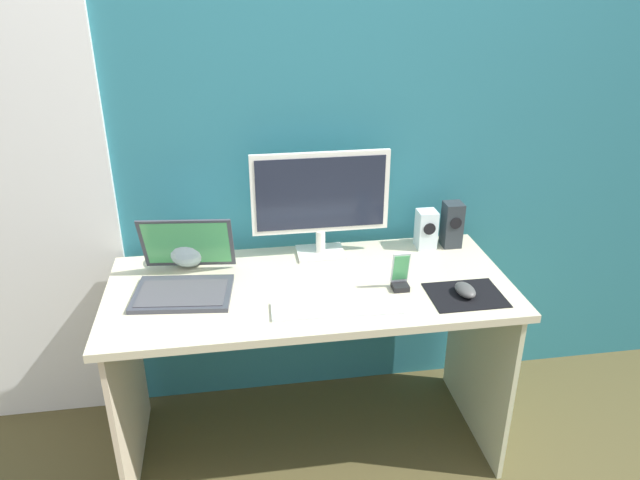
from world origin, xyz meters
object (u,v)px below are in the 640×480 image
object	(u,v)px
mouse	(465,290)
phone_in_dock	(400,276)
keyboard_external	(337,308)
speaker_near_monitor	(426,229)
laptop	(184,276)
speaker_right	(452,224)
monitor	(321,199)
fishbowl	(188,245)

from	to	relation	value
mouse	phone_in_dock	bearing A→B (deg)	153.27
keyboard_external	phone_in_dock	size ratio (longest dim) A/B	3.05
speaker_near_monitor	laptop	distance (m)	0.94
speaker_right	speaker_near_monitor	distance (m)	0.11
speaker_near_monitor	mouse	xyz separation A→B (m)	(0.02, -0.39, -0.06)
monitor	keyboard_external	distance (m)	0.47
fishbowl	speaker_near_monitor	bearing A→B (deg)	0.33
laptop	fishbowl	xyz separation A→B (m)	(0.01, 0.18, 0.03)
keyboard_external	laptop	bearing A→B (deg)	158.44
speaker_near_monitor	phone_in_dock	world-z (taller)	speaker_near_monitor
mouse	speaker_near_monitor	bearing A→B (deg)	87.35
monitor	speaker_right	xyz separation A→B (m)	(0.52, -0.00, -0.14)
speaker_near_monitor	laptop	xyz separation A→B (m)	(-0.92, -0.19, -0.03)
mouse	laptop	bearing A→B (deg)	162.99
speaker_right	monitor	bearing A→B (deg)	179.84
monitor	mouse	xyz separation A→B (m)	(0.43, -0.39, -0.21)
mouse	monitor	bearing A→B (deg)	133.12
laptop	mouse	bearing A→B (deg)	-11.87
speaker_right	phone_in_dock	xyz separation A→B (m)	(-0.29, -0.31, -0.04)
keyboard_external	mouse	bearing A→B (deg)	5.38
monitor	fishbowl	world-z (taller)	monitor
mouse	phone_in_dock	size ratio (longest dim) A/B	0.72
monitor	speaker_near_monitor	distance (m)	0.44
fishbowl	keyboard_external	distance (m)	0.64
speaker_near_monitor	keyboard_external	xyz separation A→B (m)	(-0.43, -0.41, -0.07)
monitor	speaker_right	distance (m)	0.54
speaker_near_monitor	fishbowl	distance (m)	0.91
keyboard_external	phone_in_dock	bearing A→B (deg)	25.78
speaker_near_monitor	fishbowl	world-z (taller)	fishbowl
monitor	fishbowl	distance (m)	0.52
monitor	speaker_right	size ratio (longest dim) A/B	2.86
fishbowl	laptop	bearing A→B (deg)	-92.21
keyboard_external	mouse	world-z (taller)	mouse
laptop	fishbowl	distance (m)	0.19
laptop	keyboard_external	distance (m)	0.54
laptop	mouse	world-z (taller)	laptop
laptop	mouse	size ratio (longest dim) A/B	3.59
monitor	mouse	bearing A→B (deg)	-41.73
laptop	mouse	xyz separation A→B (m)	(0.94, -0.20, -0.03)
monitor	laptop	distance (m)	0.57
fishbowl	keyboard_external	size ratio (longest dim) A/B	0.39
laptop	fishbowl	size ratio (longest dim) A/B	2.15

